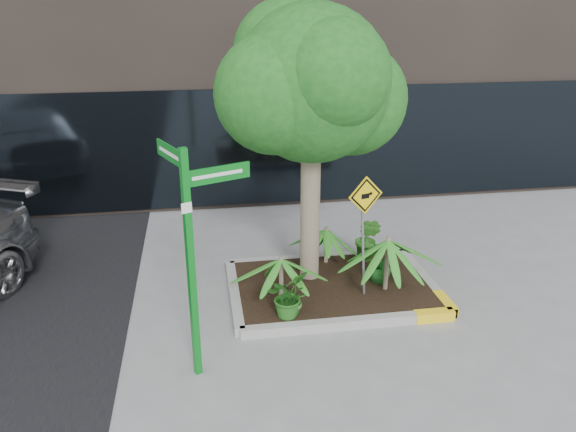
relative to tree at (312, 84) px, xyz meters
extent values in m
plane|color=gray|center=(0.12, -0.65, -3.31)|extent=(80.00, 80.00, 0.00)
cube|color=#9E9E99|center=(0.32, 0.75, -3.24)|extent=(3.20, 0.15, 0.15)
cube|color=#9E9E99|center=(0.32, -1.45, -3.24)|extent=(3.20, 0.15, 0.15)
cube|color=#9E9E99|center=(-1.28, -0.35, -3.24)|extent=(0.15, 2.20, 0.15)
cube|color=#9E9E99|center=(1.92, -0.35, -3.24)|extent=(0.15, 2.20, 0.15)
cube|color=yellow|center=(1.62, -1.45, -3.24)|extent=(0.60, 0.17, 0.15)
cube|color=black|center=(0.32, -0.35, -3.19)|extent=(3.05, 2.05, 0.06)
cylinder|color=gray|center=(0.00, -0.02, -1.85)|extent=(0.31, 0.31, 2.93)
cylinder|color=gray|center=(0.10, -0.02, -0.78)|extent=(0.55, 0.16, 0.95)
sphere|color=#175319|center=(0.00, -0.02, 0.00)|extent=(2.34, 2.34, 2.34)
sphere|color=#175319|center=(0.68, 0.28, -0.29)|extent=(1.76, 1.76, 1.76)
sphere|color=#175319|center=(-0.58, -0.21, -0.09)|extent=(1.76, 1.76, 1.76)
sphere|color=#175319|center=(0.20, -0.60, 0.20)|extent=(1.56, 1.56, 1.56)
sphere|color=#175319|center=(-0.29, 0.47, 0.39)|extent=(1.66, 1.66, 1.66)
cylinder|color=gray|center=(1.12, -0.65, -2.71)|extent=(0.07, 0.07, 0.91)
cylinder|color=gray|center=(-0.57, -0.70, -2.80)|extent=(0.07, 0.07, 0.72)
cylinder|color=gray|center=(0.39, 0.45, -2.83)|extent=(0.07, 0.07, 0.66)
imported|color=#225D1A|center=(-0.56, -1.20, -2.84)|extent=(0.80, 0.80, 0.65)
imported|color=#1C5F1E|center=(1.10, -0.38, -2.81)|extent=(0.49, 0.49, 0.70)
imported|color=#2D6B21|center=(-0.45, -1.20, -2.81)|extent=(0.52, 0.52, 0.71)
imported|color=#29661D|center=(1.13, 0.40, -2.75)|extent=(0.65, 0.65, 0.83)
cube|color=#0B7D1D|center=(-1.88, -2.15, -1.83)|extent=(0.11, 0.11, 2.98)
cube|color=#0B7D1D|center=(-1.50, -1.99, -0.71)|extent=(0.78, 0.34, 0.19)
cube|color=#0B7D1D|center=(-2.03, -1.78, -0.50)|extent=(0.34, 0.78, 0.19)
cube|color=white|center=(-1.50, -2.01, -0.71)|extent=(0.59, 0.25, 0.04)
cube|color=white|center=(-2.05, -1.78, -0.50)|extent=(0.25, 0.59, 0.04)
cube|color=white|center=(-1.88, -2.20, -1.03)|extent=(0.12, 0.05, 0.13)
cylinder|color=slate|center=(0.70, -0.67, -2.28)|extent=(0.11, 0.26, 1.75)
cube|color=yellow|center=(0.70, -0.69, -1.54)|extent=(0.57, 0.18, 0.59)
cube|color=black|center=(0.70, -0.70, -1.54)|extent=(0.50, 0.15, 0.52)
cube|color=yellow|center=(0.70, -0.70, -1.54)|extent=(0.43, 0.13, 0.45)
cube|color=black|center=(0.69, -0.71, -1.55)|extent=(0.13, 0.04, 0.08)
camera|label=1|loc=(-1.70, -8.26, 1.21)|focal=35.00mm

